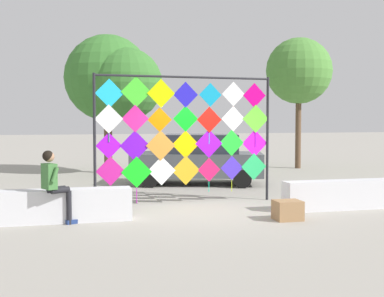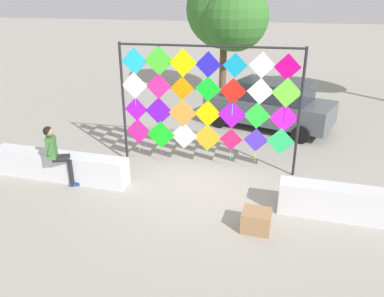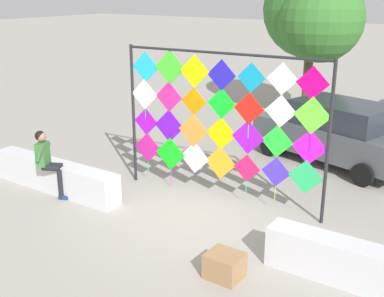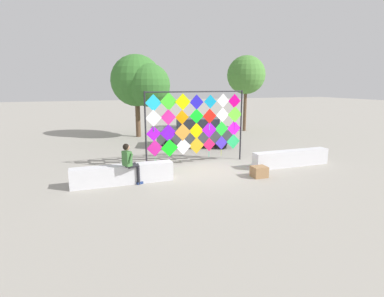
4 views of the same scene
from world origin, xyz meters
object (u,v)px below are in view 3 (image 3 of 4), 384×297
kite_display_rack (220,115)px  cardboard_box_large (225,266)px  parked_car (337,132)px  tree_far_right (315,14)px  seated_vendor (48,159)px

kite_display_rack → cardboard_box_large: kite_display_rack is taller
parked_car → cardboard_box_large: bearing=-87.4°
kite_display_rack → cardboard_box_large: 3.55m
kite_display_rack → parked_car: (1.38, 3.84, -1.08)m
cardboard_box_large → tree_far_right: size_ratio=0.10×
kite_display_rack → parked_car: size_ratio=1.01×
seated_vendor → parked_car: bearing=51.9°
parked_car → tree_far_right: tree_far_right is taller
seated_vendor → parked_car: (4.58, 5.83, -0.07)m
seated_vendor → tree_far_right: bearing=77.7°
kite_display_rack → seated_vendor: (-3.20, -1.99, -1.01)m
seated_vendor → parked_car: 7.41m
seated_vendor → cardboard_box_large: (4.87, -0.63, -0.70)m
kite_display_rack → seated_vendor: 3.90m
kite_display_rack → cardboard_box_large: bearing=-57.4°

